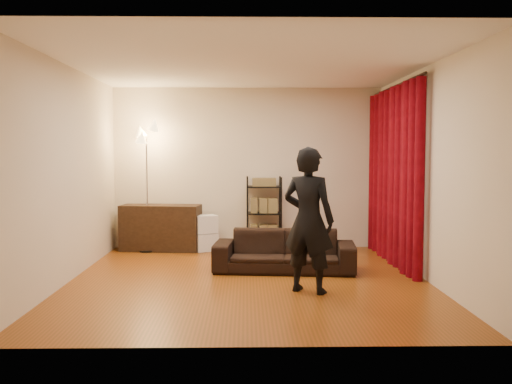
{
  "coord_description": "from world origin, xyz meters",
  "views": [
    {
      "loc": [
        -0.03,
        -7.14,
        1.62
      ],
      "look_at": [
        0.1,
        0.3,
        1.1
      ],
      "focal_mm": 40.0,
      "sensor_mm": 36.0,
      "label": 1
    }
  ],
  "objects_px": {
    "media_cabinet": "(161,228)",
    "wire_shelf": "(264,213)",
    "person": "(308,220)",
    "sofa": "(284,251)",
    "storage_boxes": "(205,233)",
    "floor_lamp": "(147,188)"
  },
  "relations": [
    {
      "from": "storage_boxes",
      "to": "person",
      "type": "bearing_deg",
      "value": -63.52
    },
    {
      "from": "sofa",
      "to": "floor_lamp",
      "type": "distance_m",
      "value": 2.76
    },
    {
      "from": "wire_shelf",
      "to": "media_cabinet",
      "type": "bearing_deg",
      "value": 168.75
    },
    {
      "from": "person",
      "to": "sofa",
      "type": "bearing_deg",
      "value": -51.36
    },
    {
      "from": "storage_boxes",
      "to": "media_cabinet",
      "type": "bearing_deg",
      "value": 173.98
    },
    {
      "from": "storage_boxes",
      "to": "floor_lamp",
      "type": "height_order",
      "value": "floor_lamp"
    },
    {
      "from": "sofa",
      "to": "floor_lamp",
      "type": "height_order",
      "value": "floor_lamp"
    },
    {
      "from": "person",
      "to": "storage_boxes",
      "type": "relative_size",
      "value": 2.83
    },
    {
      "from": "floor_lamp",
      "to": "storage_boxes",
      "type": "bearing_deg",
      "value": 1.62
    },
    {
      "from": "media_cabinet",
      "to": "floor_lamp",
      "type": "relative_size",
      "value": 0.62
    },
    {
      "from": "sofa",
      "to": "person",
      "type": "xyz_separation_m",
      "value": [
        0.2,
        -1.18,
        0.56
      ]
    },
    {
      "from": "wire_shelf",
      "to": "person",
      "type": "bearing_deg",
      "value": -94.71
    },
    {
      "from": "sofa",
      "to": "person",
      "type": "distance_m",
      "value": 1.32
    },
    {
      "from": "sofa",
      "to": "wire_shelf",
      "type": "relative_size",
      "value": 1.56
    },
    {
      "from": "storage_boxes",
      "to": "wire_shelf",
      "type": "xyz_separation_m",
      "value": [
        0.97,
        0.13,
        0.31
      ]
    },
    {
      "from": "media_cabinet",
      "to": "wire_shelf",
      "type": "xyz_separation_m",
      "value": [
        1.71,
        0.05,
        0.23
      ]
    },
    {
      "from": "sofa",
      "to": "media_cabinet",
      "type": "xyz_separation_m",
      "value": [
        -1.93,
        1.68,
        0.1
      ]
    },
    {
      "from": "media_cabinet",
      "to": "floor_lamp",
      "type": "xyz_separation_m",
      "value": [
        -0.2,
        -0.1,
        0.66
      ]
    },
    {
      "from": "sofa",
      "to": "storage_boxes",
      "type": "bearing_deg",
      "value": 132.24
    },
    {
      "from": "storage_boxes",
      "to": "sofa",
      "type": "bearing_deg",
      "value": -53.45
    },
    {
      "from": "person",
      "to": "wire_shelf",
      "type": "height_order",
      "value": "person"
    },
    {
      "from": "sofa",
      "to": "wire_shelf",
      "type": "xyz_separation_m",
      "value": [
        -0.22,
        1.73,
        0.33
      ]
    }
  ]
}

